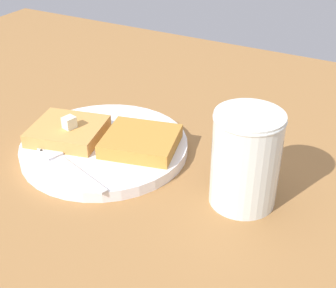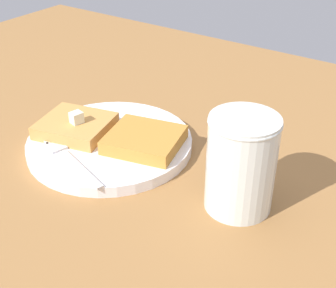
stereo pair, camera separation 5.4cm
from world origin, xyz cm
name	(u,v)px [view 1 (the left image)]	position (x,y,z in cm)	size (l,w,h in cm)	color
table_surface	(46,175)	(0.00, 0.00, 0.99)	(113.58, 113.58, 1.98)	olive
plate	(105,146)	(4.40, 7.37, 2.87)	(22.95, 22.95, 1.52)	white
toast_slice_left	(68,131)	(-0.76, 6.10, 4.44)	(9.51, 8.64, 1.88)	#C98D47
toast_slice_middle	(141,141)	(9.55, 8.64, 4.44)	(9.51, 8.64, 1.88)	#BA7F33
butter_pat_primary	(70,123)	(0.10, 5.73, 6.18)	(1.60, 1.44, 1.60)	#F1EDCB
fork	(63,161)	(2.66, 0.72, 3.68)	(15.63, 6.42, 0.36)	silver
syrup_jar	(245,163)	(24.97, 6.27, 7.30)	(7.99, 7.99, 11.56)	#542611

